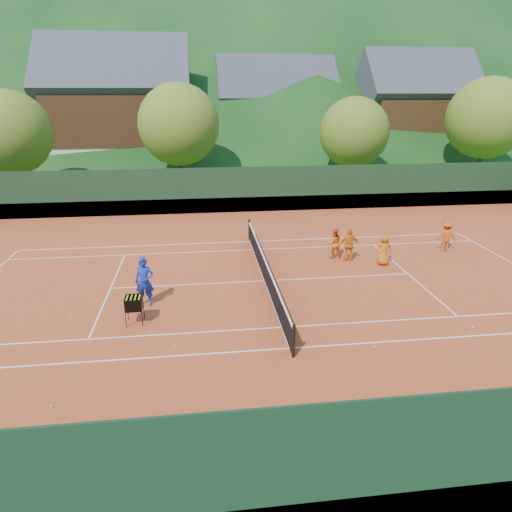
{
  "coord_description": "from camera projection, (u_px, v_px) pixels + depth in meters",
  "views": [
    {
      "loc": [
        -2.62,
        -17.73,
        7.58
      ],
      "look_at": [
        -0.38,
        0.0,
        1.16
      ],
      "focal_mm": 32.0,
      "sensor_mm": 36.0,
      "label": 1
    }
  ],
  "objects": [
    {
      "name": "tennis_ball_0",
      "position": [
        52.0,
        406.0,
        11.6
      ],
      "size": [
        0.07,
        0.07,
        0.07
      ],
      "primitive_type": "sphere",
      "color": "#C0EE27",
      "rests_on": "clay_court"
    },
    {
      "name": "tree_b",
      "position": [
        179.0,
        125.0,
        35.87
      ],
      "size": [
        6.4,
        6.4,
        8.4
      ],
      "color": "#3B2517",
      "rests_on": "ground"
    },
    {
      "name": "chalet_right",
      "position": [
        412.0,
        116.0,
        48.01
      ],
      "size": [
        11.5,
        8.82,
        11.91
      ],
      "color": "beige",
      "rests_on": "ground"
    },
    {
      "name": "tennis_ball_13",
      "position": [
        384.0,
        341.0,
        14.63
      ],
      "size": [
        0.07,
        0.07,
        0.07
      ],
      "primitive_type": "sphere",
      "color": "#C0EE27",
      "rests_on": "clay_court"
    },
    {
      "name": "tennis_ball_10",
      "position": [
        71.0,
        319.0,
        16.11
      ],
      "size": [
        0.07,
        0.07,
        0.07
      ],
      "primitive_type": "sphere",
      "color": "#C0EE27",
      "rests_on": "clay_court"
    },
    {
      "name": "coach",
      "position": [
        145.0,
        282.0,
        16.92
      ],
      "size": [
        0.71,
        0.49,
        1.89
      ],
      "primitive_type": "imported",
      "rotation": [
        0.0,
        0.0,
        -0.05
      ],
      "color": "#172A9A",
      "rests_on": "clay_court"
    },
    {
      "name": "tennis_ball_2",
      "position": [
        152.0,
        334.0,
        15.05
      ],
      "size": [
        0.07,
        0.07,
        0.07
      ],
      "primitive_type": "sphere",
      "color": "#C0EE27",
      "rests_on": "clay_court"
    },
    {
      "name": "tree_d",
      "position": [
        487.0,
        118.0,
        38.82
      ],
      "size": [
        6.8,
        6.8,
        8.93
      ],
      "color": "#42281A",
      "rests_on": "ground"
    },
    {
      "name": "tennis_ball_14",
      "position": [
        311.0,
        302.0,
        17.35
      ],
      "size": [
        0.07,
        0.07,
        0.07
      ],
      "primitive_type": "sphere",
      "color": "#C0EE27",
      "rests_on": "clay_court"
    },
    {
      "name": "tennis_ball_6",
      "position": [
        442.0,
        311.0,
        16.69
      ],
      "size": [
        0.07,
        0.07,
        0.07
      ],
      "primitive_type": "sphere",
      "color": "#C0EE27",
      "rests_on": "clay_court"
    },
    {
      "name": "student_a",
      "position": [
        334.0,
        243.0,
        21.9
      ],
      "size": [
        0.73,
        0.57,
        1.5
      ],
      "primitive_type": "imported",
      "rotation": [
        0.0,
        0.0,
        3.15
      ],
      "color": "orange",
      "rests_on": "clay_court"
    },
    {
      "name": "student_d",
      "position": [
        446.0,
        236.0,
        22.85
      ],
      "size": [
        1.1,
        0.75,
        1.56
      ],
      "primitive_type": "imported",
      "rotation": [
        0.0,
        0.0,
        2.95
      ],
      "color": "#D44D12",
      "rests_on": "clay_court"
    },
    {
      "name": "perimeter_fence",
      "position": [
        265.0,
        253.0,
        19.0
      ],
      "size": [
        40.4,
        24.24,
        3.0
      ],
      "color": "black",
      "rests_on": "clay_court"
    },
    {
      "name": "tennis_ball_9",
      "position": [
        472.0,
        328.0,
        15.48
      ],
      "size": [
        0.07,
        0.07,
        0.07
      ],
      "primitive_type": "sphere",
      "color": "#C0EE27",
      "rests_on": "clay_court"
    },
    {
      "name": "tennis_ball_8",
      "position": [
        375.0,
        347.0,
        14.33
      ],
      "size": [
        0.07,
        0.07,
        0.07
      ],
      "primitive_type": "sphere",
      "color": "#C0EE27",
      "rests_on": "clay_court"
    },
    {
      "name": "tennis_ball_1",
      "position": [
        439.0,
        339.0,
        14.79
      ],
      "size": [
        0.07,
        0.07,
        0.07
      ],
      "primitive_type": "sphere",
      "color": "#C0EE27",
      "rests_on": "clay_court"
    },
    {
      "name": "student_c",
      "position": [
        384.0,
        250.0,
        21.01
      ],
      "size": [
        0.78,
        0.56,
        1.47
      ],
      "primitive_type": "imported",
      "rotation": [
        0.0,
        0.0,
        3.0
      ],
      "color": "#CC6A12",
      "rests_on": "clay_court"
    },
    {
      "name": "tennis_ball_7",
      "position": [
        176.0,
        347.0,
        14.33
      ],
      "size": [
        0.07,
        0.07,
        0.07
      ],
      "primitive_type": "sphere",
      "color": "#C0EE27",
      "rests_on": "clay_court"
    },
    {
      "name": "chalet_mid",
      "position": [
        275.0,
        117.0,
        50.19
      ],
      "size": [
        12.65,
        8.82,
        11.45
      ],
      "color": "beige",
      "rests_on": "ground"
    },
    {
      "name": "ground",
      "position": [
        265.0,
        281.0,
        19.43
      ],
      "size": [
        400.0,
        400.0,
        0.0
      ],
      "primitive_type": "plane",
      "color": "#274D18",
      "rests_on": "ground"
    },
    {
      "name": "tennis_ball_5",
      "position": [
        223.0,
        294.0,
        18.03
      ],
      "size": [
        0.07,
        0.07,
        0.07
      ],
      "primitive_type": "sphere",
      "color": "#C0EE27",
      "rests_on": "clay_court"
    },
    {
      "name": "tree_c",
      "position": [
        354.0,
        132.0,
        36.81
      ],
      "size": [
        5.6,
        5.6,
        7.35
      ],
      "color": "#422A1A",
      "rests_on": "ground"
    },
    {
      "name": "tennis_ball_16",
      "position": [
        223.0,
        435.0,
        10.64
      ],
      "size": [
        0.07,
        0.07,
        0.07
      ],
      "primitive_type": "sphere",
      "color": "#C0EE27",
      "rests_on": "clay_court"
    },
    {
      "name": "student_b",
      "position": [
        349.0,
        245.0,
        21.45
      ],
      "size": [
        0.96,
        0.45,
        1.61
      ],
      "primitive_type": "imported",
      "rotation": [
        0.0,
        0.0,
        3.08
      ],
      "color": "orange",
      "rests_on": "clay_court"
    },
    {
      "name": "court_lines",
      "position": [
        265.0,
        281.0,
        19.42
      ],
      "size": [
        23.83,
        11.03,
        0.0
      ],
      "color": "white",
      "rests_on": "clay_court"
    },
    {
      "name": "clay_court",
      "position": [
        265.0,
        281.0,
        19.42
      ],
      "size": [
        40.0,
        24.0,
        0.02
      ],
      "primitive_type": "cube",
      "color": "#B53D1D",
      "rests_on": "ground"
    },
    {
      "name": "tennis_ball_12",
      "position": [
        274.0,
        321.0,
        15.97
      ],
      "size": [
        0.07,
        0.07,
        0.07
      ],
      "primitive_type": "sphere",
      "color": "#C0EE27",
      "rests_on": "clay_court"
    },
    {
      "name": "tree_a",
      "position": [
        9.0,
        133.0,
        32.71
      ],
      "size": [
        6.0,
        6.0,
        7.88
      ],
      "color": "#3F2719",
      "rests_on": "ground"
    },
    {
      "name": "ball_hopper",
      "position": [
        134.0,
        304.0,
        15.61
      ],
      "size": [
        0.57,
        0.57,
        1.0
      ],
      "color": "black",
      "rests_on": "clay_court"
    },
    {
      "name": "tennis_net",
      "position": [
        265.0,
        270.0,
        19.25
      ],
      "size": [
        0.1,
        12.07,
        1.1
      ],
      "color": "black",
      "rests_on": "clay_court"
    },
    {
      "name": "chalet_left",
      "position": [
        120.0,
        114.0,
        44.35
      ],
      "size": [
        13.8,
        9.93,
        12.92
      ],
      "color": "beige",
      "rests_on": "ground"
    },
    {
      "name": "tennis_ball_3",
      "position": [
        155.0,
        358.0,
        13.7
      ],
      "size": [
        0.07,
        0.07,
        0.07
      ],
      "primitive_type": "sphere",
      "color": "#C0EE27",
      "rests_on": "clay_court"
    },
    {
      "name": "tennis_ball_17",
      "position": [
        85.0,
        439.0,
        10.5
      ],
      "size": [
        0.07,
        0.07,
        0.07
      ],
      "primitive_type": "sphere",
      "color": "#C0EE27",
      "rests_on": "clay_court"
    },
    {
      "name": "tennis_ball_11",
      "position": [
        186.0,
        306.0,
        17.04
      ],
      "size": [
        0.07,
        0.07,
        0.07
      ],
      "primitive_type": "sphere",
      "color": "#C0EE27",
      "rests_on": "clay_court"
    }
  ]
}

